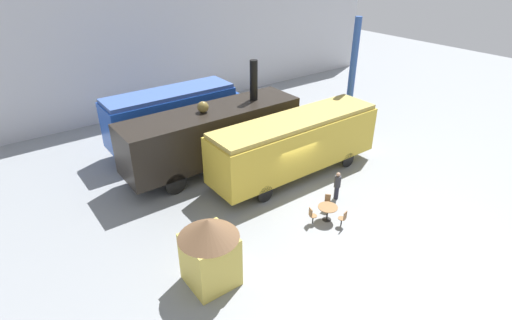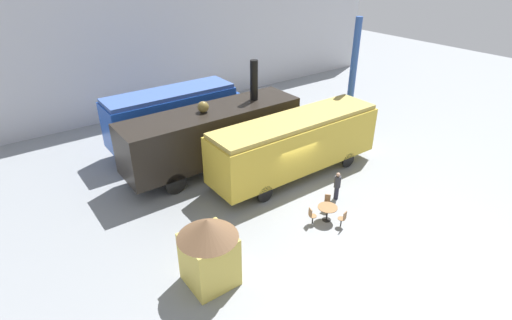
% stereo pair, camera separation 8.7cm
% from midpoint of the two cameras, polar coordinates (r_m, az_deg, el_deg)
% --- Properties ---
extents(ground_plane, '(80.00, 80.00, 0.00)m').
position_cam_midpoint_polar(ground_plane, '(22.53, 4.79, -3.37)').
color(ground_plane, gray).
extents(backdrop_wall, '(44.00, 0.15, 9.00)m').
position_cam_midpoint_polar(backdrop_wall, '(32.95, -12.99, 14.78)').
color(backdrop_wall, silver).
rests_on(backdrop_wall, ground_plane).
extents(streamlined_locomotive, '(10.12, 2.61, 3.86)m').
position_cam_midpoint_polar(streamlined_locomotive, '(26.47, -10.68, 6.69)').
color(streamlined_locomotive, blue).
rests_on(streamlined_locomotive, ground_plane).
extents(steam_locomotive, '(10.73, 2.88, 6.01)m').
position_cam_midpoint_polar(steam_locomotive, '(23.32, -6.25, 3.86)').
color(steam_locomotive, black).
rests_on(steam_locomotive, ground_plane).
extents(passenger_coach_vintage, '(10.45, 2.71, 3.51)m').
position_cam_midpoint_polar(passenger_coach_vintage, '(22.57, 5.55, 2.55)').
color(passenger_coach_vintage, gold).
rests_on(passenger_coach_vintage, ground_plane).
extents(cafe_table_near, '(0.95, 0.95, 0.75)m').
position_cam_midpoint_polar(cafe_table_near, '(19.61, 10.08, -6.95)').
color(cafe_table_near, black).
rests_on(cafe_table_near, ground_plane).
extents(cafe_chair_0, '(0.36, 0.38, 0.87)m').
position_cam_midpoint_polar(cafe_chair_0, '(19.37, 12.24, -8.06)').
color(cafe_chair_0, black).
rests_on(cafe_chair_0, ground_plane).
extents(cafe_chair_1, '(0.40, 0.40, 0.87)m').
position_cam_midpoint_polar(cafe_chair_1, '(20.37, 10.05, -5.83)').
color(cafe_chair_1, black).
rests_on(cafe_chair_1, ground_plane).
extents(cafe_chair_2, '(0.39, 0.36, 0.87)m').
position_cam_midpoint_polar(cafe_chair_2, '(19.30, 7.86, -7.77)').
color(cafe_chair_2, black).
rests_on(cafe_chair_2, ground_plane).
extents(visitor_person, '(0.34, 0.34, 1.56)m').
position_cam_midpoint_polar(visitor_person, '(21.17, 11.42, -3.48)').
color(visitor_person, '#262633').
rests_on(visitor_person, ground_plane).
extents(ticket_kiosk, '(2.34, 2.34, 3.00)m').
position_cam_midpoint_polar(ticket_kiosk, '(15.58, -6.83, -12.40)').
color(ticket_kiosk, '#DBC151').
rests_on(ticket_kiosk, ground_plane).
extents(support_pillar, '(0.44, 0.44, 8.00)m').
position_cam_midpoint_polar(support_pillar, '(27.47, 13.40, 11.04)').
color(support_pillar, '#2D519E').
rests_on(support_pillar, ground_plane).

